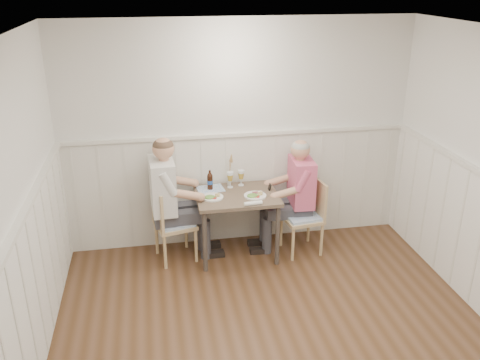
{
  "coord_description": "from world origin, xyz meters",
  "views": [
    {
      "loc": [
        -0.98,
        -3.21,
        3.01
      ],
      "look_at": [
        -0.09,
        1.64,
        1.0
      ],
      "focal_mm": 38.0,
      "sensor_mm": 36.0,
      "label": 1
    }
  ],
  "objects_px": {
    "chair_left": "(170,221)",
    "grass_vase": "(229,171)",
    "diner_cream": "(168,209)",
    "chair_right": "(306,213)",
    "man_in_pink": "(297,203)",
    "beer_bottle": "(210,181)",
    "dining_table": "(237,203)"
  },
  "relations": [
    {
      "from": "chair_left",
      "to": "beer_bottle",
      "type": "xyz_separation_m",
      "value": [
        0.47,
        0.17,
        0.38
      ]
    },
    {
      "from": "dining_table",
      "to": "chair_right",
      "type": "bearing_deg",
      "value": -3.91
    },
    {
      "from": "chair_left",
      "to": "grass_vase",
      "type": "xyz_separation_m",
      "value": [
        0.7,
        0.25,
        0.45
      ]
    },
    {
      "from": "chair_left",
      "to": "chair_right",
      "type": "bearing_deg",
      "value": -2.95
    },
    {
      "from": "man_in_pink",
      "to": "beer_bottle",
      "type": "relative_size",
      "value": 5.89
    },
    {
      "from": "dining_table",
      "to": "diner_cream",
      "type": "xyz_separation_m",
      "value": [
        -0.76,
        0.05,
        -0.04
      ]
    },
    {
      "from": "grass_vase",
      "to": "chair_left",
      "type": "bearing_deg",
      "value": -160.47
    },
    {
      "from": "chair_left",
      "to": "grass_vase",
      "type": "height_order",
      "value": "grass_vase"
    },
    {
      "from": "beer_bottle",
      "to": "grass_vase",
      "type": "relative_size",
      "value": 0.58
    },
    {
      "from": "man_in_pink",
      "to": "beer_bottle",
      "type": "distance_m",
      "value": 1.03
    },
    {
      "from": "diner_cream",
      "to": "beer_bottle",
      "type": "distance_m",
      "value": 0.56
    },
    {
      "from": "chair_right",
      "to": "man_in_pink",
      "type": "xyz_separation_m",
      "value": [
        -0.09,
        0.1,
        0.09
      ]
    },
    {
      "from": "dining_table",
      "to": "grass_vase",
      "type": "relative_size",
      "value": 2.27
    },
    {
      "from": "man_in_pink",
      "to": "grass_vase",
      "type": "xyz_separation_m",
      "value": [
        -0.75,
        0.23,
        0.36
      ]
    },
    {
      "from": "man_in_pink",
      "to": "chair_left",
      "type": "bearing_deg",
      "value": -179.24
    },
    {
      "from": "grass_vase",
      "to": "beer_bottle",
      "type": "bearing_deg",
      "value": -160.01
    },
    {
      "from": "dining_table",
      "to": "man_in_pink",
      "type": "distance_m",
      "value": 0.71
    },
    {
      "from": "chair_left",
      "to": "diner_cream",
      "type": "relative_size",
      "value": 0.6
    },
    {
      "from": "dining_table",
      "to": "beer_bottle",
      "type": "distance_m",
      "value": 0.39
    },
    {
      "from": "diner_cream",
      "to": "beer_bottle",
      "type": "height_order",
      "value": "diner_cream"
    },
    {
      "from": "dining_table",
      "to": "diner_cream",
      "type": "bearing_deg",
      "value": 175.92
    },
    {
      "from": "beer_bottle",
      "to": "grass_vase",
      "type": "height_order",
      "value": "grass_vase"
    },
    {
      "from": "beer_bottle",
      "to": "dining_table",
      "type": "bearing_deg",
      "value": -35.04
    },
    {
      "from": "dining_table",
      "to": "chair_left",
      "type": "distance_m",
      "value": 0.76
    },
    {
      "from": "dining_table",
      "to": "grass_vase",
      "type": "height_order",
      "value": "grass_vase"
    },
    {
      "from": "diner_cream",
      "to": "grass_vase",
      "type": "relative_size",
      "value": 3.67
    },
    {
      "from": "dining_table",
      "to": "chair_right",
      "type": "xyz_separation_m",
      "value": [
        0.8,
        -0.05,
        -0.17
      ]
    },
    {
      "from": "chair_right",
      "to": "beer_bottle",
      "type": "height_order",
      "value": "beer_bottle"
    },
    {
      "from": "man_in_pink",
      "to": "dining_table",
      "type": "bearing_deg",
      "value": -176.43
    },
    {
      "from": "chair_right",
      "to": "chair_left",
      "type": "bearing_deg",
      "value": 177.05
    },
    {
      "from": "grass_vase",
      "to": "man_in_pink",
      "type": "bearing_deg",
      "value": -17.07
    },
    {
      "from": "chair_left",
      "to": "man_in_pink",
      "type": "xyz_separation_m",
      "value": [
        1.45,
        0.02,
        0.09
      ]
    }
  ]
}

